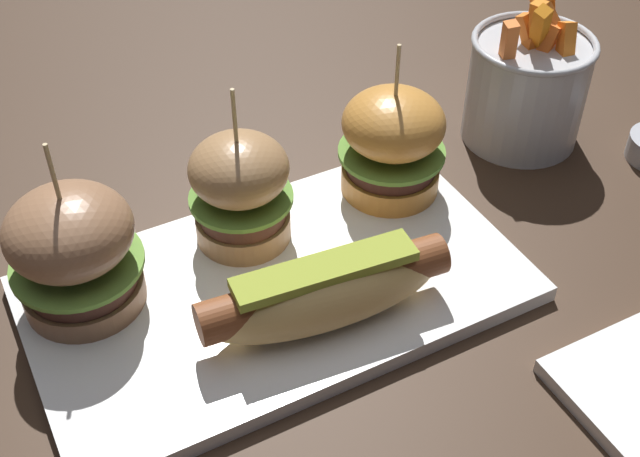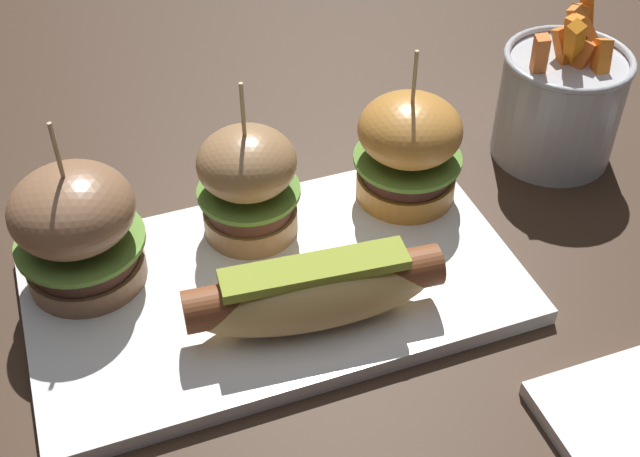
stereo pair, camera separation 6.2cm
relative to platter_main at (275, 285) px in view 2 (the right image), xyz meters
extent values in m
plane|color=#382619|center=(0.00, 0.00, -0.01)|extent=(3.00, 3.00, 0.00)
cube|color=white|center=(0.00, 0.00, 0.00)|extent=(0.37, 0.21, 0.01)
ellipsoid|color=#DDB164|center=(0.02, -0.05, 0.03)|extent=(0.18, 0.07, 0.05)
cylinder|color=brown|center=(0.02, -0.05, 0.04)|extent=(0.19, 0.05, 0.03)
cube|color=olive|center=(0.02, -0.05, 0.06)|extent=(0.14, 0.04, 0.01)
cylinder|color=#8E6445|center=(-0.13, 0.05, 0.02)|extent=(0.09, 0.09, 0.02)
cylinder|color=#4E2D24|center=(-0.13, 0.05, 0.03)|extent=(0.08, 0.08, 0.02)
cylinder|color=#6B9E3D|center=(-0.13, 0.05, 0.04)|extent=(0.10, 0.10, 0.00)
ellipsoid|color=#8E6445|center=(-0.13, 0.05, 0.08)|extent=(0.09, 0.09, 0.06)
cylinder|color=tan|center=(-0.13, 0.05, 0.12)|extent=(0.00, 0.00, 0.06)
cylinder|color=#A2784C|center=(0.00, 0.06, 0.02)|extent=(0.08, 0.08, 0.02)
cylinder|color=#522E24|center=(0.00, 0.06, 0.04)|extent=(0.07, 0.07, 0.02)
cylinder|color=#609338|center=(0.00, 0.06, 0.05)|extent=(0.08, 0.08, 0.00)
ellipsoid|color=#A2784C|center=(0.00, 0.06, 0.07)|extent=(0.08, 0.08, 0.05)
cylinder|color=tan|center=(0.00, 0.06, 0.12)|extent=(0.00, 0.00, 0.06)
cylinder|color=#C68338|center=(0.14, 0.06, 0.02)|extent=(0.08, 0.08, 0.02)
cylinder|color=#43221C|center=(0.14, 0.06, 0.04)|extent=(0.08, 0.08, 0.02)
cylinder|color=#609338|center=(0.14, 0.06, 0.05)|extent=(0.09, 0.09, 0.00)
ellipsoid|color=#C68338|center=(0.14, 0.06, 0.07)|extent=(0.09, 0.09, 0.05)
cylinder|color=tan|center=(0.14, 0.06, 0.12)|extent=(0.00, 0.00, 0.06)
cylinder|color=#B7BABF|center=(0.30, 0.08, 0.04)|extent=(0.11, 0.11, 0.10)
torus|color=#B7BABF|center=(0.30, 0.08, 0.09)|extent=(0.11, 0.11, 0.01)
cube|color=orange|center=(0.30, 0.08, 0.08)|extent=(0.04, 0.02, 0.06)
cube|color=orange|center=(0.30, 0.09, 0.10)|extent=(0.04, 0.04, 0.09)
cube|color=orange|center=(0.32, 0.09, 0.10)|extent=(0.02, 0.04, 0.09)
cube|color=orange|center=(0.30, 0.08, 0.10)|extent=(0.04, 0.04, 0.09)
cube|color=orange|center=(0.30, 0.09, 0.09)|extent=(0.02, 0.04, 0.07)
cube|color=orange|center=(0.32, 0.08, 0.10)|extent=(0.05, 0.04, 0.08)
cube|color=orange|center=(0.32, 0.09, 0.09)|extent=(0.04, 0.05, 0.08)
cube|color=orange|center=(0.27, 0.08, 0.09)|extent=(0.02, 0.02, 0.08)
cube|color=orange|center=(0.31, 0.06, 0.08)|extent=(0.02, 0.04, 0.07)
cube|color=orange|center=(0.30, 0.08, 0.09)|extent=(0.03, 0.01, 0.08)
camera|label=1|loc=(-0.18, -0.41, 0.46)|focal=46.26mm
camera|label=2|loc=(-0.12, -0.43, 0.46)|focal=46.26mm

